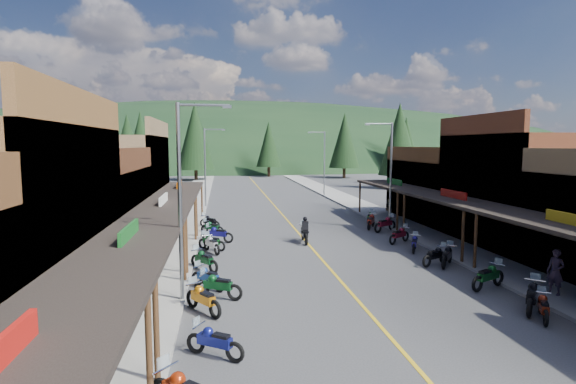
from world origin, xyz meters
name	(u,v)px	position (x,y,z in m)	size (l,w,h in m)	color
ground	(321,259)	(0.00, 0.00, 0.00)	(220.00, 220.00, 0.00)	#38383A
centerline	(277,209)	(0.00, 20.00, 0.01)	(0.15, 90.00, 0.01)	gold
sidewalk_west	(188,210)	(-8.70, 20.00, 0.07)	(3.40, 94.00, 0.15)	gray
sidewalk_east	(361,206)	(8.70, 20.00, 0.07)	(3.40, 94.00, 0.15)	gray
shop_west_2	(69,215)	(-13.75, 1.70, 2.53)	(10.90, 9.00, 6.20)	#3F2111
shop_west_3	(110,183)	(-13.78, 11.30, 3.52)	(10.90, 10.20, 8.20)	brown
shop_east_2	(528,190)	(13.78, 1.70, 3.52)	(10.90, 9.00, 8.20)	#562B19
shop_east_3	(451,190)	(13.75, 11.30, 2.53)	(10.90, 10.20, 6.20)	#4C2D16
streetlight_0	(184,193)	(-6.95, -6.00, 4.46)	(2.16, 0.18, 8.00)	gray
streetlight_1	(206,164)	(-6.95, 22.00, 4.46)	(2.16, 0.18, 8.00)	gray
streetlight_2	(389,170)	(6.95, 8.00, 4.46)	(2.16, 0.18, 8.00)	gray
streetlight_3	(323,160)	(6.95, 30.00, 4.46)	(2.16, 0.18, 8.00)	gray
ridge_hill	(237,163)	(0.00, 135.00, 0.00)	(310.00, 140.00, 60.00)	black
pine_0	(25,144)	(-40.00, 62.00, 6.48)	(5.04, 5.04, 11.00)	black
pine_1	(127,140)	(-24.00, 70.00, 7.24)	(5.88, 5.88, 12.50)	black
pine_2	(195,136)	(-10.00, 58.00, 7.99)	(6.72, 6.72, 14.00)	black
pine_3	(269,144)	(4.00, 66.00, 6.48)	(5.04, 5.04, 11.00)	black
pine_4	(345,140)	(18.00, 60.00, 7.24)	(5.88, 5.88, 12.50)	black
pine_5	(400,138)	(34.00, 72.00, 7.99)	(6.72, 6.72, 14.00)	black
pine_6	(469,144)	(46.00, 64.00, 6.48)	(5.04, 5.04, 11.00)	black
pine_7	(94,141)	(-32.00, 76.00, 7.24)	(5.88, 5.88, 12.50)	black
pine_8	(98,148)	(-22.00, 40.00, 5.98)	(4.48, 4.48, 10.00)	black
pine_9	(406,145)	(24.00, 45.00, 6.38)	(4.93, 4.93, 10.80)	black
pine_10	(141,142)	(-18.00, 50.00, 6.78)	(5.38, 5.38, 11.60)	black
pine_11	(399,139)	(20.00, 38.00, 7.19)	(5.82, 5.82, 12.40)	black
bike_west_3	(215,340)	(-5.73, -11.03, 0.56)	(0.65, 1.96, 1.12)	navy
bike_west_4	(203,297)	(-6.22, -7.34, 0.62)	(0.73, 2.18, 1.25)	#C1700D
bike_west_5	(218,284)	(-5.67, -5.78, 0.61)	(0.71, 2.14, 1.22)	#0D451D
bike_west_6	(208,276)	(-6.12, -4.43, 0.57)	(0.67, 2.01, 1.15)	navy
bike_west_7	(204,259)	(-6.39, -1.45, 0.60)	(0.70, 2.11, 1.21)	#0A3617
bike_west_8	(212,243)	(-6.10, 2.31, 0.58)	(0.68, 2.04, 1.17)	#ACABB0
bike_west_9	(212,241)	(-6.11, 3.03, 0.56)	(0.66, 1.97, 1.12)	#0C3E16
bike_west_10	(217,233)	(-5.78, 5.16, 0.62)	(0.72, 2.16, 1.23)	navy
bike_west_11	(212,227)	(-6.18, 7.90, 0.55)	(0.65, 1.94, 1.11)	#0B3A1C
bike_west_12	(210,221)	(-6.40, 10.13, 0.59)	(0.69, 2.06, 1.18)	black
bike_east_3	(543,306)	(6.05, -9.82, 0.53)	(0.62, 1.86, 1.07)	maroon
bike_east_4	(532,295)	(6.24, -8.96, 0.64)	(0.75, 2.25, 1.29)	black
bike_east_5	(488,275)	(6.15, -6.24, 0.63)	(0.73, 2.20, 1.26)	#0C4016
bike_east_6	(447,255)	(6.21, -2.45, 0.60)	(0.70, 2.10, 1.20)	black
bike_east_7	(435,255)	(5.67, -2.22, 0.57)	(0.67, 2.00, 1.14)	black
bike_east_8	(415,242)	(5.91, 0.92, 0.54)	(0.63, 1.90, 1.09)	navy
bike_east_9	(399,234)	(5.90, 3.22, 0.59)	(0.69, 2.06, 1.18)	maroon
bike_east_10	(385,223)	(6.37, 7.03, 0.64)	(0.75, 2.25, 1.29)	maroon
bike_east_11	(371,220)	(5.75, 8.35, 0.64)	(0.74, 2.23, 1.28)	maroon
bike_east_12	(370,217)	(6.45, 10.63, 0.55)	(0.65, 1.94, 1.11)	#0E4717
rider_on_bike	(305,232)	(-0.16, 4.24, 0.71)	(0.89, 2.36, 1.77)	black
pedestrian_east_a	(555,272)	(8.21, -7.70, 1.11)	(0.70, 0.46, 1.92)	#2D2132
pedestrian_east_b	(388,209)	(8.45, 11.80, 0.98)	(0.81, 0.47, 1.67)	brown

